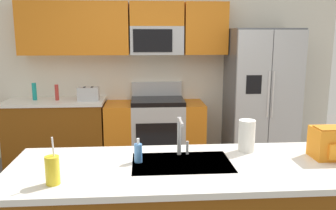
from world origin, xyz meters
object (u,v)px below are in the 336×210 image
at_px(range_oven, 155,131).
at_px(paper_towel_roll, 247,136).
at_px(bottle_teal, 34,91).
at_px(soap_dispenser, 138,153).
at_px(sink_faucet, 180,133).
at_px(toaster, 88,94).
at_px(drink_cup_yellow, 52,170).
at_px(backpack, 335,142).
at_px(refrigerator, 261,97).
at_px(pepper_mill, 57,92).

height_order(range_oven, paper_towel_roll, paper_towel_roll).
xyz_separation_m(bottle_teal, soap_dispenser, (1.42, -2.50, -0.05)).
relative_size(range_oven, bottle_teal, 5.87).
relative_size(sink_faucet, paper_towel_roll, 1.17).
relative_size(toaster, soap_dispenser, 1.65).
height_order(toaster, drink_cup_yellow, drink_cup_yellow).
xyz_separation_m(sink_faucet, drink_cup_yellow, (-0.80, -0.44, -0.08)).
bearing_deg(soap_dispenser, drink_cup_yellow, -146.22).
distance_m(toaster, backpack, 3.20).
bearing_deg(soap_dispenser, range_oven, 85.25).
bearing_deg(sink_faucet, paper_towel_roll, 7.90).
distance_m(refrigerator, soap_dispenser, 2.92).
bearing_deg(toaster, sink_faucet, -66.71).
bearing_deg(backpack, bottle_teal, 138.19).
distance_m(pepper_mill, bottle_teal, 0.31).
height_order(bottle_teal, soap_dispenser, bottle_teal).
height_order(pepper_mill, drink_cup_yellow, drink_cup_yellow).
relative_size(range_oven, toaster, 4.86).
relative_size(sink_faucet, drink_cup_yellow, 0.97).
bearing_deg(sink_faucet, soap_dispenser, -159.97).
xyz_separation_m(refrigerator, backpack, (-0.27, -2.41, 0.09)).
relative_size(toaster, drink_cup_yellow, 0.96).
bearing_deg(range_oven, drink_cup_yellow, -104.11).
height_order(range_oven, soap_dispenser, range_oven).
distance_m(toaster, drink_cup_yellow, 2.75).
bearing_deg(pepper_mill, drink_cup_yellow, -77.59).
height_order(pepper_mill, bottle_teal, bottle_teal).
bearing_deg(soap_dispenser, paper_towel_roll, 12.58).
bearing_deg(drink_cup_yellow, bottle_teal, 107.98).
distance_m(bottle_teal, backpack, 3.78).
distance_m(range_oven, drink_cup_yellow, 2.93).
bearing_deg(refrigerator, paper_towel_roll, -111.20).
xyz_separation_m(pepper_mill, soap_dispenser, (1.11, -2.46, -0.04)).
distance_m(range_oven, bottle_teal, 1.72).
distance_m(refrigerator, drink_cup_yellow, 3.48).
xyz_separation_m(refrigerator, bottle_teal, (-3.09, 0.11, 0.09)).
distance_m(refrigerator, backpack, 2.42).
xyz_separation_m(drink_cup_yellow, paper_towel_roll, (1.31, 0.51, 0.03)).
bearing_deg(pepper_mill, range_oven, 0.11).
bearing_deg(paper_towel_roll, pepper_mill, 130.22).
bearing_deg(backpack, paper_towel_roll, 161.29).
bearing_deg(pepper_mill, paper_towel_roll, -49.78).
xyz_separation_m(range_oven, pepper_mill, (-1.32, -0.00, 0.56)).
height_order(sink_faucet, paper_towel_roll, sink_faucet).
relative_size(pepper_mill, drink_cup_yellow, 0.73).
relative_size(range_oven, paper_towel_roll, 5.67).
height_order(refrigerator, sink_faucet, refrigerator).
relative_size(bottle_teal, drink_cup_yellow, 0.80).
height_order(refrigerator, pepper_mill, refrigerator).
bearing_deg(soap_dispenser, pepper_mill, 114.33).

